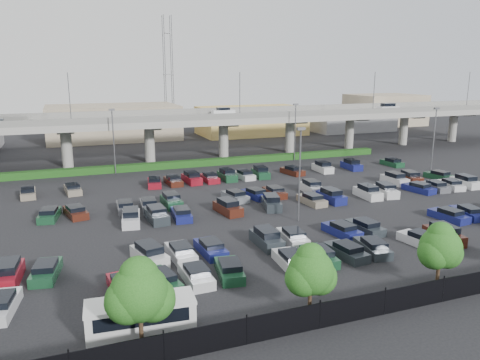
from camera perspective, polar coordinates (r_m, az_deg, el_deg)
name	(u,v)px	position (r m, az deg, el deg)	size (l,w,h in m)	color
ground	(268,202)	(58.68, 3.47, -2.73)	(280.00, 280.00, 0.00)	black
overpass	(197,121)	(86.99, -5.32, 7.15)	(150.00, 13.00, 15.80)	gray
hedge	(209,162)	(81.37, -3.76, 2.18)	(66.00, 1.60, 1.10)	#173C11
fence	(431,293)	(36.32, 22.28, -12.59)	(70.00, 0.10, 2.00)	black
tree_row	(428,249)	(36.78, 21.95, -7.80)	(65.07, 3.66, 5.94)	#332316
shuttle_bus	(141,315)	(31.10, -11.99, -15.78)	(6.91, 2.83, 2.17)	silver
parked_cars	(293,206)	(55.08, 6.53, -3.19)	(63.04, 36.68, 1.67)	silver
light_poles	(232,153)	(57.58, -1.01, 3.36)	(66.90, 48.38, 10.30)	#54555A
distant_buildings	(213,120)	(119.33, -3.30, 7.27)	(138.00, 24.00, 9.00)	slate
comm_tower	(168,72)	(128.32, -8.73, 12.87)	(2.40, 2.40, 30.00)	#54555A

